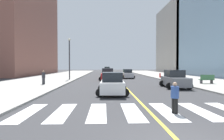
{
  "coord_description": "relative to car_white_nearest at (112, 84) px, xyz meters",
  "views": [
    {
      "loc": [
        -2.33,
        -5.58,
        2.4
      ],
      "look_at": [
        -0.66,
        36.35,
        1.44
      ],
      "focal_mm": 29.66,
      "sensor_mm": 36.0,
      "label": 1
    }
  ],
  "objects": [
    {
      "name": "crosswalk_paint",
      "position": [
        1.7,
        -5.78,
        -0.86
      ],
      "size": [
        13.5,
        4.0,
        0.01
      ],
      "color": "silver",
      "rests_on": "ground"
    },
    {
      "name": "pedestrian_walking_west",
      "position": [
        -8.04,
        7.31,
        0.2
      ],
      "size": [
        0.41,
        0.41,
        1.67
      ],
      "rotation": [
        0.0,
        0.0,
        3.87
      ],
      "color": "#38383D",
      "rests_on": "sidewalk_kerb_west"
    },
    {
      "name": "car_green_third",
      "position": [
        0.17,
        49.56,
        0.09
      ],
      "size": [
        2.97,
        4.67,
        2.06
      ],
      "rotation": [
        0.0,
        0.0,
        0.03
      ],
      "color": "#236B42",
      "rests_on": "ground"
    },
    {
      "name": "street_lamp",
      "position": [
        -6.42,
        15.27,
        3.33
      ],
      "size": [
        0.44,
        0.44,
        6.8
      ],
      "color": "#38383D",
      "rests_on": "sidewalk_kerb_west"
    },
    {
      "name": "car_silver_fifth",
      "position": [
        3.75,
        19.75,
        -0.05
      ],
      "size": [
        2.46,
        3.93,
        1.75
      ],
      "rotation": [
        0.0,
        0.0,
        3.15
      ],
      "color": "#B7B7BC",
      "rests_on": "ground"
    },
    {
      "name": "car_red_sixth",
      "position": [
        -0.13,
        14.38,
        0.07
      ],
      "size": [
        2.91,
        4.55,
        2.0
      ],
      "rotation": [
        0.0,
        0.0,
        -0.04
      ],
      "color": "red",
      "rests_on": "ground"
    },
    {
      "name": "sidewalk_kerb_east",
      "position": [
        13.9,
        10.22,
        -0.79
      ],
      "size": [
        10.0,
        120.0,
        0.15
      ],
      "primitive_type": "cube",
      "color": "#9E9B93",
      "rests_on": "ground"
    },
    {
      "name": "fire_hydrant",
      "position": [
        10.01,
        19.75,
        -0.29
      ],
      "size": [
        0.26,
        0.26,
        0.89
      ],
      "color": "red",
      "rests_on": "sidewalk_kerb_east"
    },
    {
      "name": "low_rise_brick_west",
      "position": [
        -25.63,
        36.28,
        12.15
      ],
      "size": [
        16.0,
        32.0,
        26.04
      ],
      "primitive_type": "cube",
      "color": "brown",
      "rests_on": "ground"
    },
    {
      "name": "parking_garage_concrete",
      "position": [
        30.02,
        49.87,
        11.05
      ],
      "size": [
        18.0,
        24.0,
        23.84
      ],
      "primitive_type": "cube",
      "color": "#9E9B93",
      "rests_on": "ground"
    },
    {
      "name": "lane_divider_paint",
      "position": [
        1.7,
        30.22,
        -0.86
      ],
      "size": [
        0.16,
        80.0,
        0.01
      ],
      "primitive_type": "cube",
      "color": "yellow",
      "rests_on": "ground"
    },
    {
      "name": "car_white_nearest",
      "position": [
        0.0,
        0.0,
        0.0
      ],
      "size": [
        2.68,
        4.21,
        1.86
      ],
      "rotation": [
        0.0,
        0.0,
        -0.03
      ],
      "color": "silver",
      "rests_on": "ground"
    },
    {
      "name": "sidewalk_kerb_west",
      "position": [
        -10.5,
        10.22,
        -0.79
      ],
      "size": [
        10.0,
        120.0,
        0.15
      ],
      "primitive_type": "cube",
      "color": "#9E9B93",
      "rests_on": "ground"
    },
    {
      "name": "park_bench",
      "position": [
        12.29,
        7.49,
        -0.18
      ],
      "size": [
        1.8,
        0.58,
        1.12
      ],
      "rotation": [
        0.0,
        0.0,
        1.58
      ],
      "color": "#33603D",
      "rests_on": "sidewalk_kerb_east"
    },
    {
      "name": "car_yellow_fourth",
      "position": [
        -0.33,
        23.93,
        -0.08
      ],
      "size": [
        2.38,
        3.8,
        1.69
      ],
      "rotation": [
        0.0,
        0.0,
        0.01
      ],
      "color": "gold",
      "rests_on": "ground"
    },
    {
      "name": "car_gray_second",
      "position": [
        6.98,
        4.38,
        0.04
      ],
      "size": [
        2.84,
        4.43,
        1.94
      ],
      "rotation": [
        0.0,
        0.0,
        3.1
      ],
      "color": "slate",
      "rests_on": "ground"
    },
    {
      "name": "pedestrian_crossing",
      "position": [
        2.87,
        -6.3,
        0.0
      ],
      "size": [
        0.39,
        0.39,
        1.58
      ],
      "rotation": [
        0.0,
        0.0,
        2.02
      ],
      "color": "black",
      "rests_on": "ground"
    }
  ]
}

